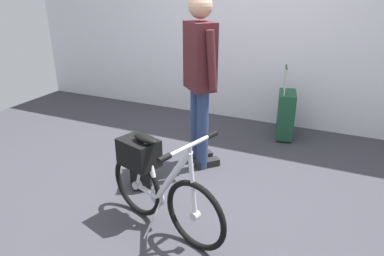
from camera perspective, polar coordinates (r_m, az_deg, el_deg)
name	(u,v)px	position (r m, az deg, el deg)	size (l,w,h in m)	color
ground_plane	(180,193)	(3.09, -1.99, -10.39)	(6.41, 6.41, 0.00)	#38383F
back_wall	(253,3)	(4.47, 9.73, 19.24)	(6.41, 0.10, 2.89)	silver
folding_bike_foreground	(156,181)	(2.54, -5.83, -8.45)	(1.05, 0.54, 0.77)	black
visitor_near_wall	(200,75)	(3.21, 1.32, 8.61)	(0.41, 0.40, 1.59)	navy
rolling_suitcase	(286,114)	(4.16, 14.87, 2.16)	(0.25, 0.39, 0.83)	#19472D
backpack_on_floor	(142,167)	(3.16, -8.00, -6.26)	(0.25, 0.30, 0.34)	black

